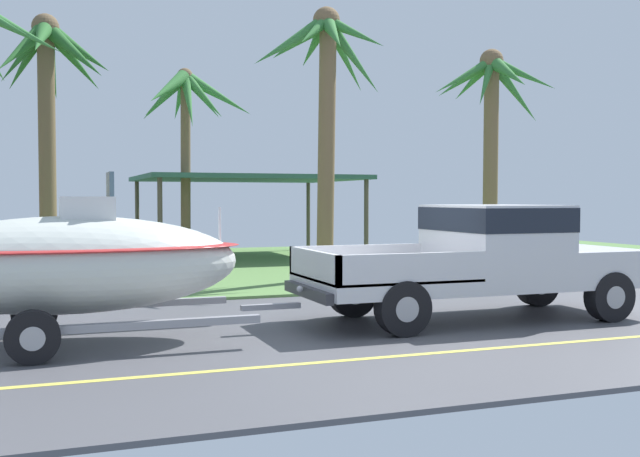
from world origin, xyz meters
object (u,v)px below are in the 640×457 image
Objects in this scene: palm_tree_near_left at (49,79)px; palm_tree_near_right at (186,108)px; carport_awning at (245,180)px; palm_tree_far_left at (324,77)px; pickup_truck_towing at (492,255)px; palm_tree_far_right at (492,106)px; boat_on_trailer at (69,264)px.

palm_tree_near_left is 1.08× the size of palm_tree_near_right.
palm_tree_far_left is (-0.05, -7.46, 2.20)m from carport_awning.
pickup_truck_towing is 6.95m from palm_tree_far_left.
palm_tree_far_right is at bearing -46.99° from carport_awning.
carport_awning reaches higher than pickup_truck_towing.
palm_tree_near_right is 8.68m from palm_tree_far_right.
palm_tree_far_right is (11.52, -0.40, -0.17)m from palm_tree_near_left.
palm_tree_far_right is at bearing -1.97° from palm_tree_near_left.
carport_awning is (-0.71, 13.28, 1.53)m from pickup_truck_towing.
boat_on_trailer is 8.56m from palm_tree_near_left.
palm_tree_near_left is at bearing -137.52° from palm_tree_near_right.
palm_tree_far_right reaches higher than pickup_truck_towing.
palm_tree_far_right is (4.80, 7.37, 3.48)m from pickup_truck_towing.
palm_tree_far_left is at bearing -67.29° from palm_tree_near_right.
palm_tree_far_left reaches higher than palm_tree_far_right.
palm_tree_near_left reaches higher than carport_awning.
boat_on_trailer is (-6.59, -0.00, 0.06)m from pickup_truck_towing.
boat_on_trailer is at bearing -89.04° from palm_tree_near_left.
pickup_truck_towing is at bearing -86.95° from carport_awning.
palm_tree_near_right is (3.72, 3.41, -0.13)m from palm_tree_near_left.
carport_awning is 8.42m from palm_tree_near_left.
palm_tree_far_right is at bearing 56.96° from pickup_truck_towing.
boat_on_trailer is 0.85× the size of carport_awning.
palm_tree_near_right reaches higher than pickup_truck_towing.
palm_tree_near_right is at bearing 154.00° from palm_tree_far_right.
palm_tree_near_right is at bearing -137.61° from carport_awning.
carport_awning is 1.10× the size of palm_tree_near_left.
palm_tree_near_left is 11.53m from palm_tree_far_right.
palm_tree_far_right is (5.56, 1.56, -0.25)m from palm_tree_far_left.
boat_on_trailer is 0.91× the size of palm_tree_far_left.
palm_tree_near_left is (-0.13, 7.77, 3.59)m from boat_on_trailer.
carport_awning is at bearing 89.60° from palm_tree_far_left.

